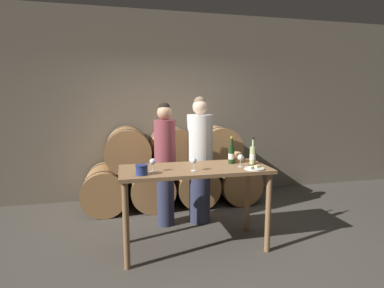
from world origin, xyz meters
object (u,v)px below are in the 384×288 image
at_px(person_right, 200,159).
at_px(wine_bottle_white, 253,155).
at_px(wine_bottle_red, 231,154).
at_px(blue_crock, 142,169).
at_px(bread_basket, 236,158).
at_px(wine_glass_far_left, 153,162).
at_px(person_left, 165,162).
at_px(tasting_table, 195,179).
at_px(cheese_plate, 254,168).
at_px(wine_glass_center, 240,158).
at_px(wine_glass_left, 194,161).

distance_m(person_right, wine_bottle_white, 0.86).
distance_m(wine_bottle_red, blue_crock, 1.13).
height_order(wine_bottle_white, bread_basket, wine_bottle_white).
bearing_deg(wine_bottle_red, bread_basket, 45.34).
distance_m(wine_bottle_white, wine_glass_far_left, 1.21).
bearing_deg(person_left, wine_bottle_white, -35.92).
xyz_separation_m(tasting_table, wine_glass_far_left, (-0.48, -0.09, 0.24)).
bearing_deg(person_left, person_right, -0.01).
bearing_deg(wine_bottle_red, person_left, 139.26).
bearing_deg(person_left, cheese_plate, -47.76).
relative_size(wine_bottle_white, wine_glass_center, 2.20).
xyz_separation_m(bread_basket, wine_glass_far_left, (-1.07, -0.31, 0.06)).
height_order(person_right, blue_crock, person_right).
xyz_separation_m(wine_glass_left, wine_glass_center, (0.57, 0.07, 0.00)).
distance_m(blue_crock, wine_glass_left, 0.56).
relative_size(tasting_table, bread_basket, 8.43).
xyz_separation_m(person_left, wine_bottle_white, (0.96, -0.69, 0.19)).
height_order(tasting_table, wine_bottle_red, wine_bottle_red).
relative_size(person_left, wine_glass_center, 11.60).
xyz_separation_m(person_left, cheese_plate, (0.86, -0.95, 0.09)).
height_order(wine_bottle_red, blue_crock, wine_bottle_red).
height_order(bread_basket, wine_glass_left, wine_glass_left).
bearing_deg(wine_bottle_white, blue_crock, -170.14).
xyz_separation_m(wine_bottle_white, wine_glass_center, (-0.20, -0.12, -0.00)).
bearing_deg(wine_glass_far_left, wine_bottle_white, 5.85).
xyz_separation_m(person_right, wine_bottle_red, (0.23, -0.62, 0.17)).
height_order(person_right, wine_bottle_white, person_right).
bearing_deg(wine_glass_center, wine_bottle_white, 29.68).
bearing_deg(bread_basket, wine_glass_far_left, -163.89).
bearing_deg(person_right, wine_bottle_white, -55.84).
height_order(person_left, blue_crock, person_left).
bearing_deg(wine_glass_center, blue_crock, -174.20).
bearing_deg(tasting_table, cheese_plate, -19.77).
height_order(blue_crock, wine_glass_left, wine_glass_left).
height_order(tasting_table, wine_bottle_white, wine_bottle_white).
relative_size(tasting_table, wine_bottle_red, 5.13).
relative_size(tasting_table, cheese_plate, 7.63).
relative_size(wine_bottle_white, wine_glass_far_left, 2.20).
height_order(wine_bottle_white, wine_glass_far_left, wine_bottle_white).
distance_m(wine_bottle_red, cheese_plate, 0.38).
xyz_separation_m(wine_bottle_red, bread_basket, (0.11, 0.11, -0.06)).
xyz_separation_m(wine_bottle_red, blue_crock, (-1.09, -0.31, -0.05)).
bearing_deg(cheese_plate, wine_glass_far_left, 173.15).
bearing_deg(wine_glass_left, wine_glass_center, 6.85).
xyz_separation_m(tasting_table, cheese_plate, (0.63, -0.22, 0.15)).
relative_size(person_right, wine_glass_far_left, 12.14).
bearing_deg(wine_glass_far_left, tasting_table, 10.74).
bearing_deg(wine_glass_left, person_right, 71.16).
bearing_deg(wine_bottle_red, wine_glass_center, -79.23).
bearing_deg(person_left, wine_glass_left, -77.97).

